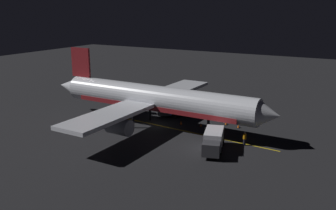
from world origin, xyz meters
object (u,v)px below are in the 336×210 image
object	(u,v)px
ground_crew_worker	(245,139)
traffic_cone_near_left	(201,125)
traffic_cone_under_wing	(181,123)
airliner	(152,99)
traffic_cone_near_right	(226,123)
baggage_truck	(213,141)
traffic_cone_far	(238,126)
catering_truck	(179,109)

from	to	relation	value
ground_crew_worker	traffic_cone_near_left	xyz separation A→B (m)	(-4.14, -7.89, -0.64)
traffic_cone_under_wing	ground_crew_worker	bearing A→B (deg)	72.02
airliner	traffic_cone_under_wing	world-z (taller)	airliner
airliner	traffic_cone_near_right	xyz separation A→B (m)	(-5.83, 9.14, -3.76)
baggage_truck	traffic_cone_under_wing	xyz separation A→B (m)	(-7.26, -8.19, -1.01)
ground_crew_worker	traffic_cone_far	distance (m)	6.95
catering_truck	airliner	bearing A→B (deg)	-8.35
traffic_cone_far	ground_crew_worker	bearing A→B (deg)	25.34
baggage_truck	traffic_cone_near_left	bearing A→B (deg)	-146.40
traffic_cone_near_left	traffic_cone_under_wing	world-z (taller)	same
traffic_cone_under_wing	traffic_cone_far	xyz separation A→B (m)	(-2.73, 7.89, 0.00)
catering_truck	traffic_cone_under_wing	size ratio (longest dim) A/B	11.05
baggage_truck	ground_crew_worker	distance (m)	4.60
ground_crew_worker	airliner	bearing A→B (deg)	-93.73
catering_truck	traffic_cone_under_wing	xyz separation A→B (m)	(3.71, 2.39, -0.95)
catering_truck	traffic_cone_under_wing	distance (m)	4.52
baggage_truck	catering_truck	distance (m)	15.25
baggage_truck	airliner	bearing A→B (deg)	-112.05
traffic_cone_under_wing	traffic_cone_near_right	bearing A→B (deg)	119.05
traffic_cone_near_left	traffic_cone_under_wing	bearing A→B (deg)	-78.28
traffic_cone_near_right	traffic_cone_under_wing	xyz separation A→B (m)	(3.23, -5.82, 0.00)
traffic_cone_near_left	traffic_cone_far	distance (m)	5.36
traffic_cone_near_right	traffic_cone_far	size ratio (longest dim) A/B	1.00
airliner	catering_truck	bearing A→B (deg)	171.65
baggage_truck	ground_crew_worker	world-z (taller)	baggage_truck
airliner	catering_truck	distance (m)	6.97
traffic_cone_near_right	airliner	bearing A→B (deg)	-57.46
airliner	traffic_cone_under_wing	xyz separation A→B (m)	(-2.60, 3.32, -3.76)
baggage_truck	catering_truck	world-z (taller)	baggage_truck
catering_truck	traffic_cone_near_right	world-z (taller)	catering_truck
airliner	traffic_cone_near_left	bearing A→B (deg)	117.09
traffic_cone_under_wing	baggage_truck	bearing A→B (deg)	48.45
traffic_cone_near_left	traffic_cone_near_right	world-z (taller)	same
ground_crew_worker	traffic_cone_under_wing	distance (m)	11.43
catering_truck	ground_crew_worker	xyz separation A→B (m)	(7.23, 13.25, -0.31)
traffic_cone_near_right	traffic_cone_under_wing	bearing A→B (deg)	-60.95
traffic_cone_far	traffic_cone_near_right	bearing A→B (deg)	-103.55
airliner	baggage_truck	world-z (taller)	airliner
traffic_cone_near_right	traffic_cone_far	xyz separation A→B (m)	(0.50, 2.08, 0.00)
traffic_cone_under_wing	traffic_cone_far	size ratio (longest dim) A/B	1.00
baggage_truck	catering_truck	xyz separation A→B (m)	(-10.97, -10.59, -0.06)
traffic_cone_under_wing	catering_truck	bearing A→B (deg)	-147.16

